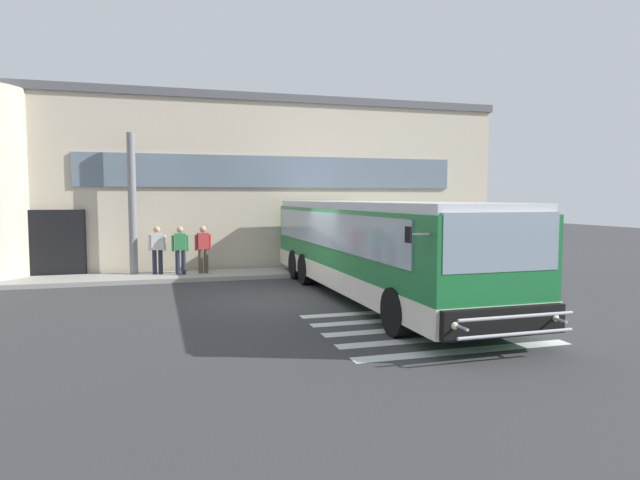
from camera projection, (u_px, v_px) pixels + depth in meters
ground_plane at (287, 299)px, 15.20m from camera, size 80.00×90.00×0.02m
bay_paint_stripes at (421, 328)px, 11.74m from camera, size 4.40×3.96×0.01m
terminal_building at (218, 186)px, 25.86m from camera, size 22.31×13.80×6.75m
boarding_curb at (257, 273)px, 19.79m from camera, size 24.51×2.00×0.15m
entry_support_column at (132, 204)px, 18.98m from camera, size 0.28×0.28×4.90m
bus_main_foreground at (373, 250)px, 15.29m from camera, size 3.03×12.51×2.70m
passenger_near_column at (157, 248)px, 19.01m from camera, size 0.59×0.23×1.68m
passenger_by_doorway at (180, 248)px, 18.91m from camera, size 0.59×0.24×1.68m
passenger_at_curb_edge at (203, 247)px, 19.25m from camera, size 0.58×0.28×1.68m
safety_bollard_yellow at (331, 265)px, 19.29m from camera, size 0.18×0.18×0.90m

